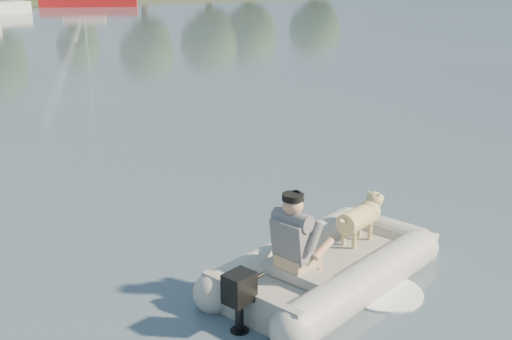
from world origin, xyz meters
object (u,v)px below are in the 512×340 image
man (293,236)px  sailboat (88,1)px  dog (357,223)px  dinghy (332,233)px

man → sailboat: 50.16m
man → dog: (1.22, 0.43, -0.25)m
man → sailboat: size_ratio=0.10×
sailboat → dinghy: bearing=-81.1°
dinghy → dog: size_ratio=5.23×
dinghy → man: bearing=175.8°
man → dog: man is taller
sailboat → man: bearing=-81.8°
dinghy → dog: 0.63m
dog → man: bearing=-180.0°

